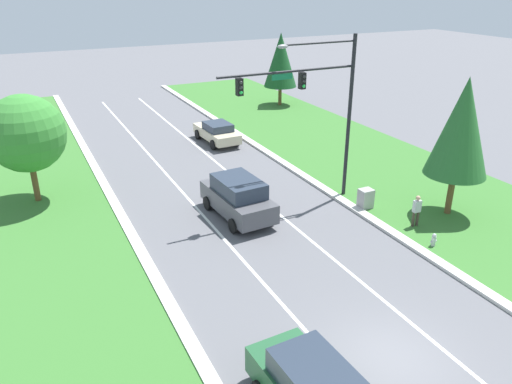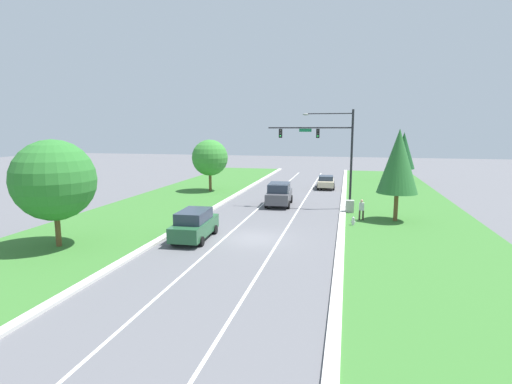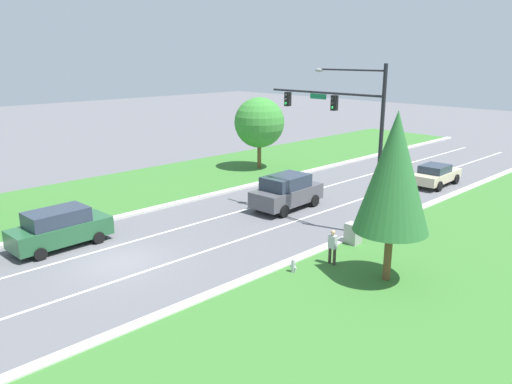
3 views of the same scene
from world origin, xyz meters
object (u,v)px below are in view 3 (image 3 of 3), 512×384
(champagne_sedan, at_px, (436,175))
(utility_cabinet, at_px, (353,234))
(traffic_signal_mast, at_px, (348,122))
(fire_hydrant, at_px, (293,266))
(conifer_near_right_tree, at_px, (394,173))
(graphite_suv, at_px, (287,191))
(oak_far_left_tree, at_px, (259,123))
(forest_suv, at_px, (60,228))
(pedestrian, at_px, (333,246))

(champagne_sedan, distance_m, utility_cabinet, 14.31)
(traffic_signal_mast, distance_m, champagne_sedan, 13.07)
(fire_hydrant, relative_size, conifer_near_right_tree, 0.10)
(graphite_suv, bearing_deg, oak_far_left_tree, 140.91)
(conifer_near_right_tree, bearing_deg, oak_far_left_tree, 149.69)
(forest_suv, distance_m, champagne_sedan, 25.61)
(traffic_signal_mast, xyz_separation_m, champagne_sedan, (-0.74, 12.07, -4.97))
(fire_hydrant, bearing_deg, champagne_sedan, 99.13)
(forest_suv, relative_size, pedestrian, 2.86)
(graphite_suv, distance_m, pedestrian, 8.80)
(forest_suv, relative_size, conifer_near_right_tree, 0.68)
(forest_suv, xyz_separation_m, champagne_sedan, (7.05, 24.63, -0.17))
(champagne_sedan, distance_m, pedestrian, 17.22)
(graphite_suv, bearing_deg, forest_suv, -108.24)
(fire_hydrant, bearing_deg, pedestrian, 71.63)
(champagne_sedan, xyz_separation_m, fire_hydrant, (3.01, -18.72, -0.46))
(traffic_signal_mast, bearing_deg, conifer_near_right_tree, -38.87)
(forest_suv, xyz_separation_m, pedestrian, (10.68, 7.79, -0.04))
(champagne_sedan, bearing_deg, pedestrian, -80.27)
(forest_suv, height_order, pedestrian, forest_suv)
(forest_suv, distance_m, fire_hydrant, 11.68)
(traffic_signal_mast, height_order, utility_cabinet, traffic_signal_mast)
(pedestrian, bearing_deg, utility_cabinet, -70.63)
(champagne_sedan, bearing_deg, conifer_near_right_tree, -71.83)
(traffic_signal_mast, height_order, graphite_suv, traffic_signal_mast)
(oak_far_left_tree, bearing_deg, utility_cabinet, -29.15)
(forest_suv, distance_m, pedestrian, 13.22)
(traffic_signal_mast, distance_m, conifer_near_right_tree, 7.09)
(traffic_signal_mast, bearing_deg, fire_hydrant, -71.19)
(traffic_signal_mast, bearing_deg, utility_cabinet, -44.26)
(forest_suv, xyz_separation_m, fire_hydrant, (10.06, 5.90, -0.64))
(forest_suv, bearing_deg, conifer_near_right_tree, 29.17)
(traffic_signal_mast, bearing_deg, champagne_sedan, 93.52)
(utility_cabinet, relative_size, pedestrian, 0.65)
(conifer_near_right_tree, distance_m, oak_far_left_tree, 21.96)
(utility_cabinet, xyz_separation_m, fire_hydrant, (0.24, -4.69, -0.21))
(forest_suv, height_order, utility_cabinet, forest_suv)
(champagne_sedan, height_order, fire_hydrant, champagne_sedan)
(pedestrian, height_order, conifer_near_right_tree, conifer_near_right_tree)
(forest_suv, relative_size, oak_far_left_tree, 0.82)
(fire_hydrant, xyz_separation_m, oak_far_left_tree, (-15.76, 13.34, 3.51))
(champagne_sedan, bearing_deg, graphite_suv, -109.55)
(pedestrian, bearing_deg, oak_far_left_tree, -32.87)
(forest_suv, relative_size, fire_hydrant, 6.91)
(graphite_suv, relative_size, pedestrian, 2.91)
(conifer_near_right_tree, xyz_separation_m, oak_far_left_tree, (-18.95, 11.08, -0.80))
(conifer_near_right_tree, bearing_deg, pedestrian, -171.70)
(traffic_signal_mast, relative_size, oak_far_left_tree, 1.48)
(graphite_suv, xyz_separation_m, pedestrian, (7.30, -4.91, -0.15))
(traffic_signal_mast, relative_size, utility_cabinet, 7.92)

